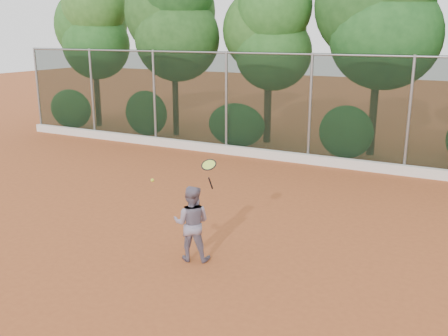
% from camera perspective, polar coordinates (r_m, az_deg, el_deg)
% --- Properties ---
extents(ground, '(80.00, 80.00, 0.00)m').
position_cam_1_polar(ground, '(10.45, -2.53, -7.92)').
color(ground, '#A34F26').
rests_on(ground, ground).
extents(concrete_curb, '(24.00, 0.20, 0.30)m').
position_cam_1_polar(concrete_curb, '(16.37, 9.37, 1.04)').
color(concrete_curb, silver).
rests_on(concrete_curb, ground).
extents(tennis_player, '(0.83, 0.73, 1.43)m').
position_cam_1_polar(tennis_player, '(9.25, -3.72, -6.31)').
color(tennis_player, slate).
rests_on(tennis_player, ground).
extents(chainlink_fence, '(24.09, 0.09, 3.50)m').
position_cam_1_polar(chainlink_fence, '(16.22, 9.83, 7.04)').
color(chainlink_fence, black).
rests_on(chainlink_fence, ground).
extents(foliage_backdrop, '(23.70, 3.63, 7.55)m').
position_cam_1_polar(foliage_backdrop, '(18.12, 10.47, 15.92)').
color(foliage_backdrop, '#462C1B').
rests_on(foliage_backdrop, ground).
extents(tennis_racket, '(0.29, 0.28, 0.56)m').
position_cam_1_polar(tennis_racket, '(8.66, -1.73, 0.13)').
color(tennis_racket, black).
rests_on(tennis_racket, ground).
extents(tennis_ball_in_flight, '(0.07, 0.07, 0.07)m').
position_cam_1_polar(tennis_ball_in_flight, '(9.96, -8.19, -1.39)').
color(tennis_ball_in_flight, '#CFD430').
rests_on(tennis_ball_in_flight, ground).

